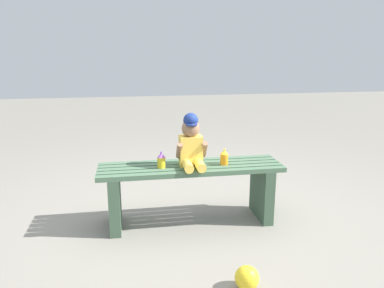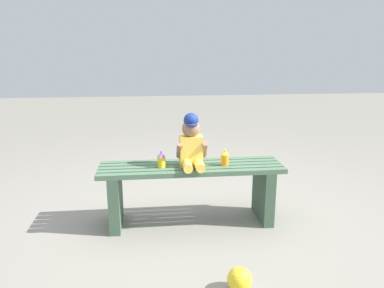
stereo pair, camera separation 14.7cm
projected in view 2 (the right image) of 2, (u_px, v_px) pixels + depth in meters
name	position (u px, v px, depth m)	size (l,w,h in m)	color
ground_plane	(191.00, 221.00, 3.00)	(16.00, 16.00, 0.00)	gray
park_bench	(191.00, 185.00, 2.92)	(1.40, 0.37, 0.47)	#47664C
child_figure	(192.00, 143.00, 2.82)	(0.23, 0.27, 0.40)	#F2C64C
sippy_cup_left	(161.00, 160.00, 2.82)	(0.06, 0.06, 0.12)	yellow
sippy_cup_right	(225.00, 158.00, 2.87)	(0.06, 0.06, 0.12)	orange
toy_ball	(239.00, 280.00, 2.13)	(0.14, 0.14, 0.14)	yellow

